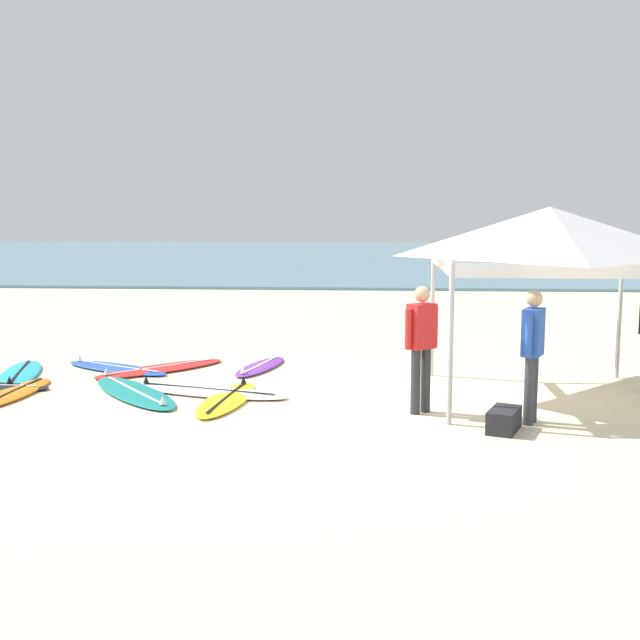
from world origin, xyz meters
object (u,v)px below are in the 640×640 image
at_px(surfboard_teal, 135,392).
at_px(surfboard_blue, 116,368).
at_px(canopy_tent, 549,233).
at_px(surfboard_red, 160,368).
at_px(person_red, 421,340).
at_px(surfboard_orange, 14,393).
at_px(gear_bag_near_tent, 504,420).
at_px(surfboard_white, 207,391).
at_px(surfboard_yellow, 227,399).
at_px(person_blue, 533,347).
at_px(surfboard_purple, 260,367).
at_px(surfboard_cyan, 20,374).

xyz_separation_m(surfboard_teal, surfboard_blue, (-0.85, 1.76, 0.00)).
relative_size(canopy_tent, surfboard_red, 1.43).
bearing_deg(canopy_tent, person_red, -152.60).
distance_m(surfboard_orange, gear_bag_near_tent, 7.03).
bearing_deg(surfboard_white, canopy_tent, -0.02).
height_order(canopy_tent, surfboard_yellow, canopy_tent).
relative_size(canopy_tent, surfboard_yellow, 1.40).
relative_size(surfboard_blue, person_blue, 1.29).
relative_size(surfboard_red, surfboard_white, 0.81).
bearing_deg(gear_bag_near_tent, surfboard_blue, 150.69).
distance_m(surfboard_orange, surfboard_purple, 3.99).
height_order(surfboard_blue, gear_bag_near_tent, gear_bag_near_tent).
bearing_deg(surfboard_purple, gear_bag_near_tent, -45.65).
distance_m(surfboard_yellow, surfboard_blue, 3.10).
xyz_separation_m(surfboard_teal, person_blue, (5.51, -1.21, 0.95)).
bearing_deg(person_blue, surfboard_blue, 154.97).
distance_m(canopy_tent, surfboard_orange, 8.08).
xyz_separation_m(canopy_tent, surfboard_blue, (-6.82, 1.59, -2.35)).
bearing_deg(surfboard_orange, gear_bag_near_tent, -11.87).
xyz_separation_m(surfboard_cyan, person_blue, (7.79, -2.40, 0.95)).
bearing_deg(gear_bag_near_tent, person_blue, 44.24).
bearing_deg(surfboard_blue, surfboard_cyan, -158.34).
bearing_deg(gear_bag_near_tent, surfboard_purple, 134.35).
bearing_deg(person_red, gear_bag_near_tent, -39.82).
bearing_deg(surfboard_red, surfboard_orange, -131.45).
xyz_separation_m(surfboard_blue, person_blue, (6.36, -2.97, 0.95)).
xyz_separation_m(surfboard_cyan, surfboard_teal, (2.28, -1.20, -0.00)).
bearing_deg(surfboard_white, surfboard_yellow, -51.58).
bearing_deg(surfboard_cyan, surfboard_blue, 21.66).
relative_size(canopy_tent, surfboard_orange, 1.53).
bearing_deg(surfboard_purple, surfboard_red, -170.70).
bearing_deg(person_red, surfboard_yellow, 170.51).
relative_size(surfboard_blue, gear_bag_near_tent, 3.69).
xyz_separation_m(surfboard_red, surfboard_cyan, (-2.20, -0.56, 0.00)).
height_order(canopy_tent, surfboard_blue, canopy_tent).
distance_m(surfboard_white, surfboard_blue, 2.48).
bearing_deg(canopy_tent, gear_bag_near_tent, -115.67).
bearing_deg(gear_bag_near_tent, surfboard_teal, 162.77).
distance_m(canopy_tent, surfboard_purple, 5.31).
bearing_deg(surfboard_cyan, gear_bag_near_tent, -20.62).
bearing_deg(surfboard_cyan, surfboard_white, -17.09).
xyz_separation_m(surfboard_teal, surfboard_white, (1.05, 0.17, -0.00)).
xyz_separation_m(surfboard_cyan, surfboard_white, (3.33, -1.02, -0.00)).
distance_m(surfboard_purple, person_red, 3.91).
relative_size(canopy_tent, person_blue, 1.82).
distance_m(canopy_tent, surfboard_teal, 6.41).
bearing_deg(surfboard_white, surfboard_cyan, 162.91).
height_order(surfboard_yellow, person_red, person_red).
height_order(surfboard_white, gear_bag_near_tent, gear_bag_near_tent).
xyz_separation_m(canopy_tent, surfboard_teal, (-5.97, -0.17, -2.35)).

